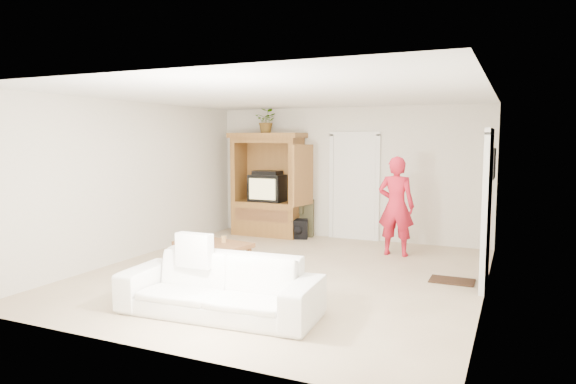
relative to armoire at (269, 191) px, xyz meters
The scene contains 19 objects.
floor 3.22m from the armoire, 59.36° to the right, with size 6.00×6.00×0.00m, color tan.
ceiling 3.53m from the armoire, 59.36° to the right, with size 6.00×6.00×0.00m, color white.
wall_back 1.66m from the armoire, 12.11° to the left, with size 5.50×5.50×0.00m, color silver.
wall_front 5.89m from the armoire, 74.44° to the right, with size 5.50×5.50×0.00m, color silver.
wall_left 2.94m from the armoire, 113.79° to the right, with size 6.00×6.00×0.00m, color silver.
wall_right 5.09m from the armoire, 31.60° to the right, with size 6.00×6.00×0.00m, color silver.
armoire is the anchor object (origin of this frame).
door_back 1.76m from the armoire, 10.13° to the left, with size 0.85×0.05×2.04m, color white.
doorway_right 4.77m from the armoire, 25.61° to the right, with size 0.05×0.90×2.04m, color black.
framed_picture 4.43m from the armoire, 10.03° to the right, with size 0.03×0.60×0.48m, color black.
doormat 4.48m from the armoire, 28.01° to the right, with size 0.60×0.40×0.02m, color #382316.
plant 1.43m from the armoire, 126.74° to the right, with size 0.43×0.37×0.48m, color #4C7238.
man 2.89m from the armoire, 15.37° to the right, with size 0.62×0.41×1.69m, color red.
sofa 4.85m from the armoire, 70.34° to the right, with size 2.27×0.89×0.66m, color white.
coffee_table 2.97m from the armoire, 80.44° to the right, with size 1.24×0.82×0.43m.
towel 2.92m from the armoire, 86.13° to the right, with size 0.38×0.28×0.08m, color #F852C4.
candle 2.94m from the armoire, 77.24° to the right, with size 0.08×0.08×0.10m, color tan.
backpack_black 1.05m from the armoire, 11.63° to the right, with size 0.31×0.18×0.39m, color black, non-canonical shape.
backpack_olive 0.91m from the armoire, 14.88° to the left, with size 0.39×0.29×0.75m, color #47442B, non-canonical shape.
Camera 1 is at (3.07, -6.72, 1.99)m, focal length 32.00 mm.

